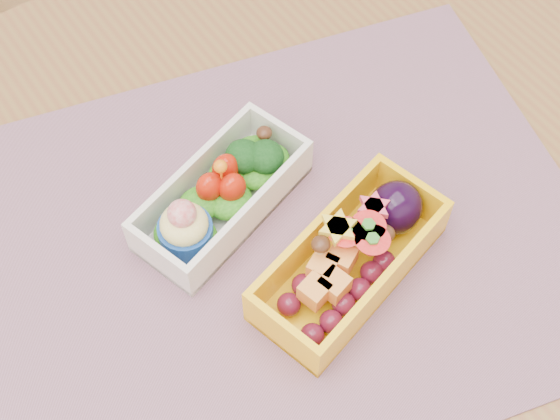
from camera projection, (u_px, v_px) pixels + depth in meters
table at (313, 265)px, 0.80m from camera, size 1.20×0.80×0.75m
placemat at (276, 241)px, 0.70m from camera, size 0.64×0.55×0.00m
bento_white at (221, 196)px, 0.69m from camera, size 0.18×0.12×0.07m
bento_yellow at (353, 256)px, 0.66m from camera, size 0.19×0.12×0.06m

